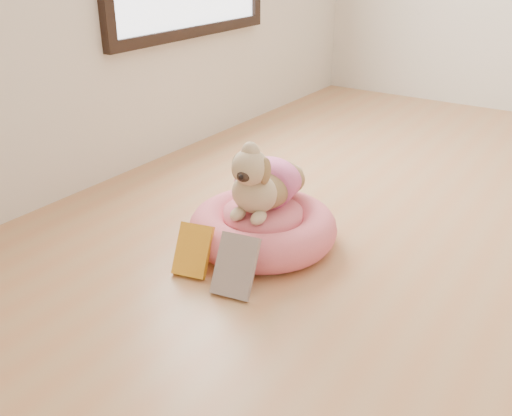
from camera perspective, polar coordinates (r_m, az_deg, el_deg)
The scene contains 4 objects.
pet_bed at distance 2.34m, azimuth 0.68°, elevation -1.98°, with size 0.61×0.61×0.16m.
dog at distance 2.27m, azimuth 0.75°, elevation 3.79°, with size 0.30×0.44×0.32m, color brown, non-canonical shape.
book_yellow at distance 2.16m, azimuth -6.33°, elevation -4.23°, with size 0.13×0.03×0.20m, color yellow.
book_white at distance 2.03m, azimuth -2.07°, elevation -5.79°, with size 0.15×0.02×0.22m, color white.
Camera 1 is at (0.20, -2.20, 1.15)m, focal length 40.00 mm.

